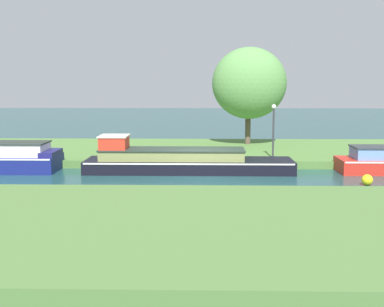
{
  "coord_description": "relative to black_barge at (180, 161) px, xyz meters",
  "views": [
    {
      "loc": [
        0.14,
        -23.34,
        4.4
      ],
      "look_at": [
        -0.44,
        1.2,
        0.9
      ],
      "focal_mm": 47.73,
      "sensor_mm": 36.0,
      "label": 1
    }
  ],
  "objects": [
    {
      "name": "ground_plane",
      "position": [
        1.02,
        -1.2,
        -0.54
      ],
      "size": [
        120.0,
        120.0,
        0.0
      ],
      "primitive_type": "plane",
      "color": "#1C4345"
    },
    {
      "name": "willow_tree_left",
      "position": [
        3.95,
        7.36,
        3.71
      ],
      "size": [
        4.61,
        3.6,
        6.08
      ],
      "color": "brown",
      "rests_on": "riverbank_far"
    },
    {
      "name": "black_barge",
      "position": [
        0.0,
        0.0,
        0.0
      ],
      "size": [
        10.08,
        2.37,
        1.78
      ],
      "color": "black",
      "rests_on": "ground_plane"
    },
    {
      "name": "lamp_post",
      "position": [
        4.76,
        1.91,
        1.63
      ],
      "size": [
        0.24,
        0.24,
        2.8
      ],
      "color": "#333338",
      "rests_on": "riverbank_far"
    },
    {
      "name": "mooring_post_near",
      "position": [
        -7.33,
        1.16,
        0.17
      ],
      "size": [
        0.18,
        0.18,
        0.63
      ],
      "primitive_type": "cylinder",
      "color": "#484030",
      "rests_on": "riverbank_far"
    },
    {
      "name": "navy_narrowboat",
      "position": [
        -8.4,
        0.0,
        0.06
      ],
      "size": [
        5.12,
        2.31,
        1.43
      ],
      "color": "navy",
      "rests_on": "ground_plane"
    },
    {
      "name": "riverbank_far",
      "position": [
        1.02,
        5.8,
        -0.34
      ],
      "size": [
        72.0,
        10.0,
        0.4
      ],
      "primitive_type": "cube",
      "color": "#4D7536",
      "rests_on": "ground_plane"
    },
    {
      "name": "channel_buoy",
      "position": [
        8.1,
        -3.1,
        -0.31
      ],
      "size": [
        0.47,
        0.47,
        0.47
      ],
      "primitive_type": "sphere",
      "color": "yellow",
      "rests_on": "ground_plane"
    },
    {
      "name": "riverbank_near",
      "position": [
        1.02,
        -10.2,
        -0.34
      ],
      "size": [
        72.0,
        10.0,
        0.4
      ],
      "primitive_type": "cube",
      "color": "#4A6C34",
      "rests_on": "ground_plane"
    },
    {
      "name": "red_cruiser",
      "position": [
        9.88,
        0.0,
        0.01
      ],
      "size": [
        4.37,
        2.04,
        1.28
      ],
      "color": "red",
      "rests_on": "ground_plane"
    }
  ]
}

